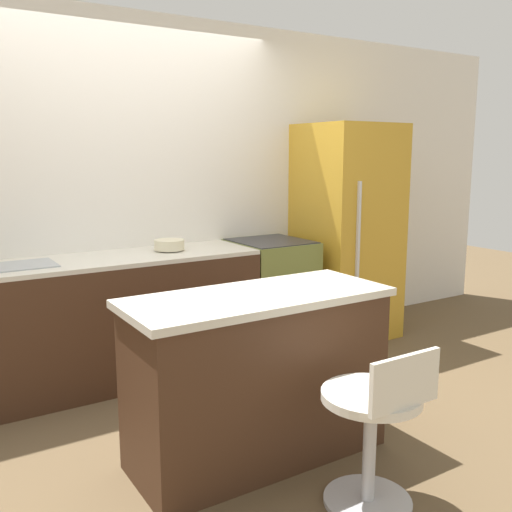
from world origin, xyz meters
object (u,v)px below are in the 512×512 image
object	(u,v)px
refrigerator	(347,232)
stool_chair	(374,428)
oven_range	(271,295)
mixing_bowl	(169,245)

from	to	relation	value
refrigerator	stool_chair	size ratio (longest dim) A/B	2.36
oven_range	stool_chair	bearing A→B (deg)	-111.66
refrigerator	stool_chair	distance (m)	2.61
oven_range	stool_chair	size ratio (longest dim) A/B	1.16
stool_chair	mixing_bowl	distance (m)	2.16
oven_range	mixing_bowl	world-z (taller)	mixing_bowl
refrigerator	mixing_bowl	distance (m)	1.63
stool_chair	mixing_bowl	xyz separation A→B (m)	(-0.05, 2.09, 0.55)
mixing_bowl	stool_chair	bearing A→B (deg)	-88.51
refrigerator	mixing_bowl	bearing A→B (deg)	177.38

